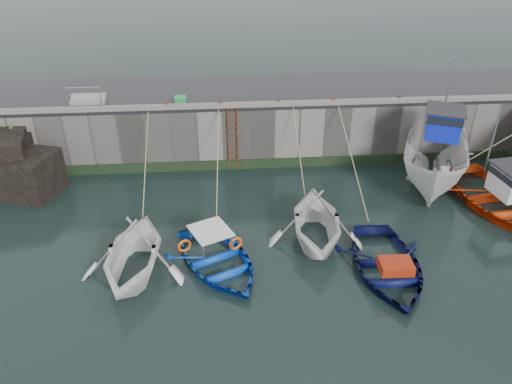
{
  "coord_description": "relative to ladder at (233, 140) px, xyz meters",
  "views": [
    {
      "loc": [
        -2.59,
        -11.83,
        11.57
      ],
      "look_at": [
        -1.22,
        5.63,
        1.2
      ],
      "focal_mm": 35.0,
      "sensor_mm": 36.0,
      "label": 1
    }
  ],
  "objects": [
    {
      "name": "bollard_a",
      "position": [
        -3.0,
        0.34,
        1.71
      ],
      "size": [
        0.18,
        0.18,
        0.28
      ],
      "primitive_type": "cylinder",
      "color": "#3F1E0F",
      "rests_on": "road_back"
    },
    {
      "name": "boat_near_blue",
      "position": [
        -0.87,
        -7.39,
        -1.59
      ],
      "size": [
        4.94,
        5.59,
        0.96
      ],
      "primitive_type": "imported",
      "rotation": [
        0.0,
        0.0,
        0.43
      ],
      "color": "blue",
      "rests_on": "ground"
    },
    {
      "name": "bollard_d",
      "position": [
        4.8,
        0.34,
        1.71
      ],
      "size": [
        0.18,
        0.18,
        0.28
      ],
      "primitive_type": "cylinder",
      "color": "#3F1E0F",
      "rests_on": "road_back"
    },
    {
      "name": "boat_near_white",
      "position": [
        -3.8,
        -7.56,
        -1.59
      ],
      "size": [
        4.4,
        4.96,
        2.42
      ],
      "primitive_type": "imported",
      "rotation": [
        0.0,
        0.0,
        -0.1
      ],
      "color": "white",
      "rests_on": "ground"
    },
    {
      "name": "algae_back",
      "position": [
        2.0,
        0.05,
        -1.34
      ],
      "size": [
        30.0,
        0.08,
        0.5
      ],
      "primitive_type": "cube",
      "color": "black",
      "rests_on": "ground"
    },
    {
      "name": "boat_near_white_rope",
      "position": [
        -3.8,
        -2.49,
        -1.59
      ],
      "size": [
        0.04,
        5.76,
        3.1
      ],
      "primitive_type": null,
      "color": "tan",
      "rests_on": "ground"
    },
    {
      "name": "boat_near_blacktrim_rope",
      "position": [
        2.95,
        -1.76,
        -1.59
      ],
      "size": [
        0.04,
        4.52,
        3.1
      ],
      "primitive_type": null,
      "color": "tan",
      "rests_on": "ground"
    },
    {
      "name": "road_back",
      "position": [
        2.0,
        2.59,
        1.49
      ],
      "size": [
        30.0,
        5.0,
        0.16
      ],
      "primitive_type": "cube",
      "color": "black",
      "rests_on": "quay_back"
    },
    {
      "name": "quay_back",
      "position": [
        2.0,
        2.59,
        -0.09
      ],
      "size": [
        30.0,
        5.0,
        3.0
      ],
      "primitive_type": "cube",
      "color": "slate",
      "rests_on": "ground"
    },
    {
      "name": "bollard_e",
      "position": [
        8.0,
        0.34,
        1.71
      ],
      "size": [
        0.18,
        0.18,
        0.28
      ],
      "primitive_type": "cylinder",
      "color": "#3F1E0F",
      "rests_on": "road_back"
    },
    {
      "name": "boat_near_navy_rope",
      "position": [
        5.15,
        -2.81,
        -1.59
      ],
      "size": [
        0.04,
        6.35,
        3.1
      ],
      "primitive_type": null,
      "color": "tan",
      "rests_on": "ground"
    },
    {
      "name": "boat_near_navy",
      "position": [
        5.15,
        -8.2,
        -1.59
      ],
      "size": [
        3.64,
        5.0,
        1.02
      ],
      "primitive_type": "imported",
      "rotation": [
        0.0,
        0.0,
        -0.03
      ],
      "color": "#0A0F43",
      "rests_on": "ground"
    },
    {
      "name": "ground",
      "position": [
        2.0,
        -9.91,
        -1.59
      ],
      "size": [
        120.0,
        120.0,
        0.0
      ],
      "primitive_type": "plane",
      "color": "black",
      "rests_on": "ground"
    },
    {
      "name": "bollard_b",
      "position": [
        -0.5,
        0.34,
        1.71
      ],
      "size": [
        0.18,
        0.18,
        0.28
      ],
      "primitive_type": "cylinder",
      "color": "#3F1E0F",
      "rests_on": "road_back"
    },
    {
      "name": "kerb_back",
      "position": [
        2.0,
        0.24,
        1.67
      ],
      "size": [
        30.0,
        0.3,
        0.2
      ],
      "primitive_type": "cube",
      "color": "slate",
      "rests_on": "road_back"
    },
    {
      "name": "boat_far_white",
      "position": [
        9.26,
        -1.96,
        -0.37
      ],
      "size": [
        5.6,
        8.09,
        5.93
      ],
      "rotation": [
        0.0,
        0.0,
        -0.4
      ],
      "color": "silver",
      "rests_on": "ground"
    },
    {
      "name": "boat_near_blue_rope",
      "position": [
        -0.87,
        -2.4,
        -1.59
      ],
      "size": [
        0.04,
        5.62,
        3.1
      ],
      "primitive_type": null,
      "color": "tan",
      "rests_on": "ground"
    },
    {
      "name": "railing",
      "position": [
        -6.75,
        1.33,
        1.77
      ],
      "size": [
        1.6,
        1.05,
        1.0
      ],
      "color": "#A5A8AD",
      "rests_on": "road_back"
    },
    {
      "name": "boat_near_blacktrim",
      "position": [
        2.95,
        -6.11,
        -1.59
      ],
      "size": [
        4.34,
        4.91,
        2.42
      ],
      "primitive_type": "imported",
      "rotation": [
        0.0,
        0.0,
        -0.09
      ],
      "color": "silver",
      "rests_on": "ground"
    },
    {
      "name": "bollard_c",
      "position": [
        2.2,
        0.34,
        1.71
      ],
      "size": [
        0.18,
        0.18,
        0.28
      ],
      "primitive_type": "cylinder",
      "color": "#3F1E0F",
      "rests_on": "road_back"
    },
    {
      "name": "boat_far_orange",
      "position": [
        11.27,
        -4.28,
        -1.18
      ],
      "size": [
        5.22,
        6.72,
        4.28
      ],
      "rotation": [
        0.0,
        0.0,
        0.14
      ],
      "color": "red",
      "rests_on": "ground"
    },
    {
      "name": "ladder",
      "position": [
        0.0,
        0.0,
        0.0
      ],
      "size": [
        0.51,
        0.08,
        3.2
      ],
      "color": "#3F1E0F",
      "rests_on": "ground"
    },
    {
      "name": "fish_crate",
      "position": [
        -2.41,
        1.0,
        1.73
      ],
      "size": [
        0.59,
        0.46,
        0.31
      ],
      "primitive_type": "cube",
      "rotation": [
        0.0,
        0.0,
        0.14
      ],
      "color": "green",
      "rests_on": "road_back"
    }
  ]
}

